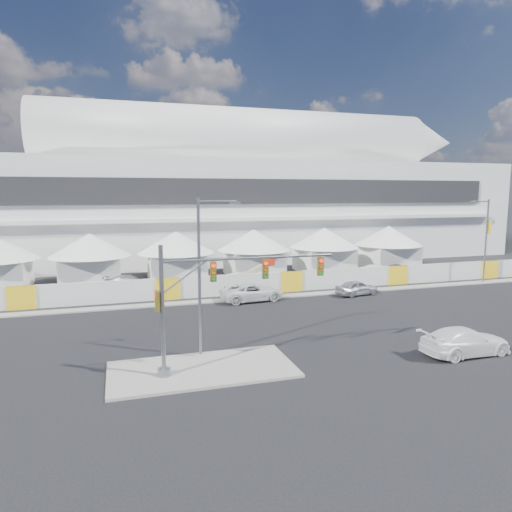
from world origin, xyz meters
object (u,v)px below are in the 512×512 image
object	(u,v)px
boom_lift	(240,284)
lot_car_c	(129,283)
lot_car_b	(398,269)
pickup_near	(465,341)
streetlight_curb	(485,235)
traffic_mast	(204,300)
pickup_curb	(252,292)
lot_car_a	(379,272)
streetlight_median	(203,266)
sedan_silver	(357,288)

from	to	relation	value
boom_lift	lot_car_c	bearing A→B (deg)	139.17
lot_car_b	lot_car_c	world-z (taller)	lot_car_c
pickup_near	streetlight_curb	size ratio (longest dim) A/B	0.63
lot_car_c	lot_car_b	bearing A→B (deg)	-68.51
pickup_near	traffic_mast	distance (m)	15.88
traffic_mast	boom_lift	size ratio (longest dim) A/B	1.53
pickup_curb	lot_car_c	distance (m)	13.22
lot_car_a	streetlight_median	xyz separation A→B (m)	(-23.49, -18.91, 4.70)
lot_car_a	boom_lift	xyz separation A→B (m)	(-16.94, -2.61, 0.11)
lot_car_b	lot_car_c	bearing A→B (deg)	68.91
lot_car_b	traffic_mast	world-z (taller)	traffic_mast
lot_car_a	streetlight_median	size ratio (longest dim) A/B	0.49
sedan_silver	pickup_curb	distance (m)	10.15
lot_car_b	pickup_curb	bearing A→B (deg)	90.36
lot_car_c	pickup_near	bearing A→B (deg)	-119.97
sedan_silver	lot_car_a	size ratio (longest dim) A/B	0.94
traffic_mast	streetlight_curb	world-z (taller)	streetlight_curb
traffic_mast	streetlight_median	distance (m)	3.04
lot_car_a	streetlight_median	bearing A→B (deg)	130.38
lot_car_b	boom_lift	bearing A→B (deg)	80.50
sedan_silver	traffic_mast	xyz separation A→B (m)	(-17.26, -14.55, 3.31)
lot_car_a	lot_car_c	world-z (taller)	lot_car_a
lot_car_b	boom_lift	distance (m)	20.41
lot_car_a	traffic_mast	size ratio (longest dim) A/B	0.45
lot_car_b	traffic_mast	xyz separation A→B (m)	(-27.13, -22.51, 3.33)
pickup_curb	boom_lift	size ratio (longest dim) A/B	0.88
sedan_silver	lot_car_a	world-z (taller)	lot_car_a
lot_car_b	traffic_mast	bearing A→B (deg)	110.14
pickup_near	lot_car_a	bearing A→B (deg)	-21.44
sedan_silver	pickup_near	xyz separation A→B (m)	(-1.79, -16.17, 0.10)
lot_car_c	traffic_mast	world-z (taller)	traffic_mast
sedan_silver	boom_lift	distance (m)	11.14
streetlight_curb	lot_car_a	bearing A→B (deg)	148.58
sedan_silver	boom_lift	xyz separation A→B (m)	(-10.24, 4.41, 0.13)
streetlight_median	streetlight_curb	bearing A→B (deg)	22.15
lot_car_b	traffic_mast	size ratio (longest dim) A/B	0.42
sedan_silver	streetlight_median	distance (m)	21.11
pickup_curb	traffic_mast	size ratio (longest dim) A/B	0.58
pickup_curb	lot_car_a	bearing A→B (deg)	-75.05
lot_car_c	streetlight_curb	xyz separation A→B (m)	(36.49, -7.38, 4.49)
pickup_near	lot_car_b	world-z (taller)	pickup_near
boom_lift	sedan_silver	bearing A→B (deg)	-41.22
pickup_curb	lot_car_b	world-z (taller)	pickup_curb
pickup_near	traffic_mast	bearing A→B (deg)	82.67
boom_lift	streetlight_median	bearing A→B (deg)	-129.84
pickup_curb	lot_car_b	xyz separation A→B (m)	(19.99, 7.24, -0.09)
lot_car_a	lot_car_b	distance (m)	3.31
pickup_near	lot_car_b	bearing A→B (deg)	-27.10
boom_lift	pickup_curb	bearing A→B (deg)	-106.21
traffic_mast	streetlight_median	world-z (taller)	streetlight_median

